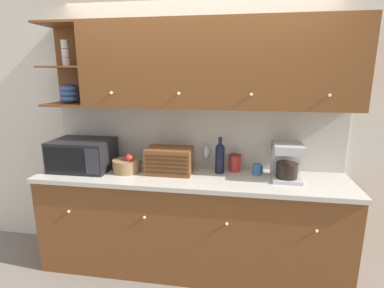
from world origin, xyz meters
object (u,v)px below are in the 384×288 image
(bread_box, at_px, (169,161))
(storage_canister, at_px, (235,163))
(wine_bottle, at_px, (220,157))
(fruit_basket, at_px, (127,165))
(coffee_maker, at_px, (286,161))
(mug, at_px, (257,169))
(wine_glass, at_px, (206,153))
(microwave, at_px, (83,155))

(bread_box, bearing_deg, storage_canister, 14.98)
(bread_box, bearing_deg, wine_bottle, 9.75)
(fruit_basket, distance_m, storage_canister, 1.02)
(wine_bottle, xyz_separation_m, coffee_maker, (0.58, -0.07, 0.01))
(wine_bottle, height_order, mug, wine_bottle)
(bread_box, bearing_deg, wine_glass, 32.25)
(mug, bearing_deg, bread_box, -174.31)
(wine_bottle, distance_m, storage_canister, 0.18)
(fruit_basket, bearing_deg, coffee_maker, 1.72)
(fruit_basket, height_order, wine_bottle, wine_bottle)
(bread_box, xyz_separation_m, storage_canister, (0.60, 0.16, -0.04))
(wine_glass, height_order, storage_canister, wine_glass)
(microwave, height_order, coffee_maker, coffee_maker)
(wine_glass, xyz_separation_m, mug, (0.49, -0.12, -0.10))
(bread_box, distance_m, storage_canister, 0.62)
(mug, bearing_deg, coffee_maker, -16.29)
(storage_canister, xyz_separation_m, mug, (0.21, -0.08, -0.03))
(fruit_basket, xyz_separation_m, wine_glass, (0.73, 0.23, 0.09))
(bread_box, bearing_deg, microwave, -178.58)
(fruit_basket, bearing_deg, microwave, 178.51)
(wine_glass, height_order, coffee_maker, coffee_maker)
(wine_bottle, xyz_separation_m, storage_canister, (0.14, 0.08, -0.07))
(wine_glass, bearing_deg, storage_canister, -8.61)
(wine_bottle, distance_m, mug, 0.36)
(storage_canister, distance_m, mug, 0.22)
(wine_bottle, height_order, coffee_maker, wine_bottle)
(wine_glass, relative_size, wine_bottle, 0.65)
(wine_bottle, bearing_deg, microwave, -175.63)
(storage_canister, height_order, coffee_maker, coffee_maker)
(bread_box, bearing_deg, coffee_maker, 0.59)
(mug, xyz_separation_m, coffee_maker, (0.24, -0.07, 0.11))
(bread_box, height_order, coffee_maker, coffee_maker)
(microwave, height_order, fruit_basket, microwave)
(fruit_basket, height_order, storage_canister, fruit_basket)
(wine_bottle, bearing_deg, fruit_basket, -172.63)
(fruit_basket, height_order, wine_glass, wine_glass)
(fruit_basket, distance_m, coffee_maker, 1.45)
(bread_box, xyz_separation_m, mug, (0.81, 0.08, -0.07))
(wine_bottle, bearing_deg, bread_box, -170.25)
(bread_box, height_order, wine_glass, bread_box)
(fruit_basket, bearing_deg, wine_glass, 17.94)
(wine_glass, distance_m, coffee_maker, 0.75)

